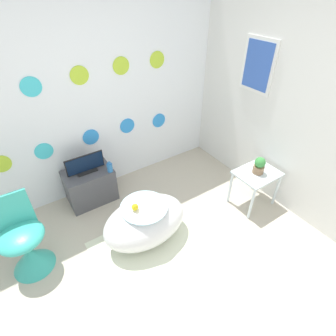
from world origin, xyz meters
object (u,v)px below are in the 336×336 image
object	(u,v)px
bathtub	(145,222)
vase	(110,167)
tv	(85,165)
potted_plant_left	(259,166)
chair	(26,248)

from	to	relation	value
bathtub	vase	distance (m)	0.82
tv	potted_plant_left	size ratio (longest dim) A/B	2.17
chair	tv	bearing A→B (deg)	35.74
tv	potted_plant_left	distance (m)	2.06
potted_plant_left	vase	bearing A→B (deg)	143.85
bathtub	chair	xyz separation A→B (m)	(-1.12, 0.32, 0.03)
bathtub	chair	bearing A→B (deg)	164.20
bathtub	chair	world-z (taller)	chair
chair	potted_plant_left	bearing A→B (deg)	-13.10
potted_plant_left	bathtub	bearing A→B (deg)	169.12
vase	potted_plant_left	xyz separation A→B (m)	(1.43, -1.05, 0.08)
bathtub	potted_plant_left	bearing A→B (deg)	-10.88
vase	potted_plant_left	world-z (taller)	potted_plant_left
chair	potted_plant_left	world-z (taller)	chair
tv	bathtub	bearing A→B (deg)	-73.53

